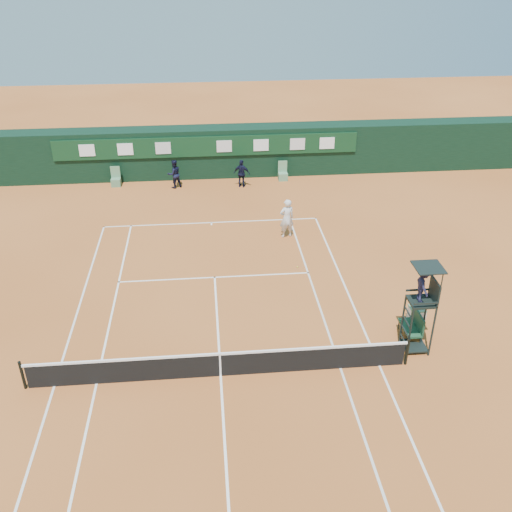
{
  "coord_description": "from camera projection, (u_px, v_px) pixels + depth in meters",
  "views": [
    {
      "loc": [
        -0.21,
        -14.85,
        12.92
      ],
      "look_at": [
        1.77,
        6.0,
        1.2
      ],
      "focal_mm": 40.0,
      "sensor_mm": 36.0,
      "label": 1
    }
  ],
  "objects": [
    {
      "name": "linesman_chair_right",
      "position": [
        283.0,
        175.0,
        34.64
      ],
      "size": [
        0.55,
        0.5,
        1.15
      ],
      "color": "#5B8C65",
      "rests_on": "ground"
    },
    {
      "name": "tennis_bag",
      "position": [
        413.0,
        335.0,
        20.94
      ],
      "size": [
        0.53,
        0.89,
        0.31
      ],
      "primitive_type": "cube",
      "rotation": [
        0.0,
        0.0,
        -0.21
      ],
      "color": "black",
      "rests_on": "ground"
    },
    {
      "name": "cooler",
      "position": [
        416.0,
        315.0,
        21.79
      ],
      "size": [
        0.57,
        0.57,
        0.65
      ],
      "color": "silver",
      "rests_on": "ground"
    },
    {
      "name": "tennis_ball",
      "position": [
        297.0,
        267.0,
        25.51
      ],
      "size": [
        0.07,
        0.07,
        0.07
      ],
      "primitive_type": "sphere",
      "color": "gold",
      "rests_on": "ground"
    },
    {
      "name": "court_lines",
      "position": [
        221.0,
        376.0,
        19.23
      ],
      "size": [
        11.05,
        23.85,
        0.01
      ],
      "color": "silver",
      "rests_on": "ground"
    },
    {
      "name": "back_wall",
      "position": [
        207.0,
        152.0,
        34.77
      ],
      "size": [
        40.0,
        1.65,
        3.0
      ],
      "color": "black",
      "rests_on": "ground"
    },
    {
      "name": "linesman_chair_left",
      "position": [
        116.0,
        181.0,
        33.81
      ],
      "size": [
        0.55,
        0.5,
        1.15
      ],
      "color": "#54815D",
      "rests_on": "ground"
    },
    {
      "name": "tennis_net",
      "position": [
        220.0,
        364.0,
        18.98
      ],
      "size": [
        12.9,
        0.1,
        1.1
      ],
      "color": "black",
      "rests_on": "ground"
    },
    {
      "name": "ball_kid_left",
      "position": [
        174.0,
        174.0,
        33.32
      ],
      "size": [
        1.01,
        0.92,
        1.69
      ],
      "primitive_type": "imported",
      "rotation": [
        0.0,
        0.0,
        3.57
      ],
      "color": "black",
      "rests_on": "ground"
    },
    {
      "name": "umpire_chair",
      "position": [
        423.0,
        291.0,
        19.29
      ],
      "size": [
        0.96,
        0.95,
        3.42
      ],
      "color": "black",
      "rests_on": "ground"
    },
    {
      "name": "player_bench",
      "position": [
        413.0,
        324.0,
        20.78
      ],
      "size": [
        0.56,
        1.2,
        1.1
      ],
      "color": "#1C462A",
      "rests_on": "ground"
    },
    {
      "name": "player",
      "position": [
        287.0,
        218.0,
        27.69
      ],
      "size": [
        0.81,
        0.62,
        1.99
      ],
      "primitive_type": "imported",
      "rotation": [
        0.0,
        0.0,
        3.36
      ],
      "color": "silver",
      "rests_on": "ground"
    },
    {
      "name": "ground",
      "position": [
        221.0,
        376.0,
        19.23
      ],
      "size": [
        90.0,
        90.0,
        0.0
      ],
      "primitive_type": "plane",
      "color": "#BE652C",
      "rests_on": "ground"
    },
    {
      "name": "ball_kid_right",
      "position": [
        242.0,
        174.0,
        33.41
      ],
      "size": [
        1.05,
        0.69,
        1.66
      ],
      "primitive_type": "imported",
      "rotation": [
        0.0,
        0.0,
        2.82
      ],
      "color": "black",
      "rests_on": "ground"
    }
  ]
}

